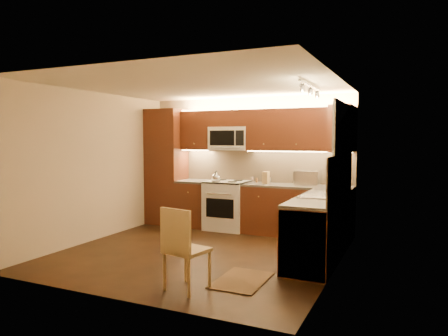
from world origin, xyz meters
The scene contains 37 objects.
floor centered at (0.00, 0.00, 0.00)m, with size 4.00×4.00×0.01m, color black.
ceiling centered at (0.00, 0.00, 2.50)m, with size 4.00×4.00×0.01m, color beige.
wall_back centered at (0.00, 2.00, 1.25)m, with size 4.00×0.01×2.50m, color #C5B090.
wall_front centered at (0.00, -2.00, 1.25)m, with size 4.00×0.01×2.50m, color #C5B090.
wall_left centered at (-2.00, 0.00, 1.25)m, with size 0.01×4.00×2.50m, color #C5B090.
wall_right centered at (2.00, 0.00, 1.25)m, with size 0.01×4.00×2.50m, color #C5B090.
pantry centered at (-1.65, 1.70, 1.15)m, with size 0.70×0.60×2.30m, color #461A0F.
base_cab_back_left centered at (-0.99, 1.70, 0.43)m, with size 0.62×0.60×0.86m, color #461A0F.
counter_back_left centered at (-0.99, 1.70, 0.88)m, with size 0.62×0.60×0.04m, color #353330.
base_cab_back_right centered at (1.04, 1.70, 0.43)m, with size 1.92×0.60×0.86m, color #461A0F.
counter_back_right centered at (1.04, 1.70, 0.88)m, with size 1.92×0.60×0.04m, color #353330.
base_cab_right centered at (1.70, 0.40, 0.43)m, with size 0.60×2.00×0.86m, color #461A0F.
counter_right centered at (1.70, 0.40, 0.88)m, with size 0.60×2.00×0.04m, color #353330.
dishwasher centered at (1.70, -0.30, 0.43)m, with size 0.58×0.60×0.84m, color silver.
backsplash_back centered at (0.35, 1.99, 1.20)m, with size 3.30×0.02×0.60m, color tan.
backsplash_right centered at (1.99, 0.40, 1.20)m, with size 0.02×2.00×0.60m, color tan.
upper_cab_back_left centered at (-0.99, 1.82, 1.88)m, with size 0.62×0.35×0.75m, color #461A0F.
upper_cab_back_right centered at (1.04, 1.82, 1.88)m, with size 1.92×0.35×0.75m, color #461A0F.
upper_cab_bridge centered at (-0.30, 1.82, 2.09)m, with size 0.76×0.35×0.31m, color #461A0F.
upper_cab_right_corner centered at (1.82, 1.40, 1.88)m, with size 0.35×0.50×0.75m, color #461A0F.
stove centered at (-0.30, 1.68, 0.46)m, with size 0.76×0.65×0.92m, color silver, non-canonical shape.
microwave centered at (-0.30, 1.81, 1.72)m, with size 0.76×0.38×0.44m, color silver, non-canonical shape.
window_frame centered at (1.99, 0.55, 1.60)m, with size 0.03×1.44×1.24m, color silver.
window_blinds centered at (1.97, 0.55, 1.60)m, with size 0.02×1.36×1.16m, color silver.
sink centered at (1.70, 0.55, 0.98)m, with size 0.52×0.86×0.15m, color silver, non-canonical shape.
faucet centered at (1.88, 0.55, 1.05)m, with size 0.20×0.04×0.30m, color silver, non-canonical shape.
track_light_bar centered at (1.55, 0.40, 2.46)m, with size 0.04×1.20×0.03m, color silver.
kettle centered at (-0.44, 1.48, 1.02)m, with size 0.18×0.18×0.21m, color silver, non-canonical shape.
toaster_oven centered at (1.21, 1.77, 1.03)m, with size 0.42×0.32×0.25m, color silver.
knife_block centered at (0.45, 1.73, 1.01)m, with size 0.10×0.16×0.22m, color olive.
spice_jar_a centered at (0.14, 1.89, 0.95)m, with size 0.05×0.05×0.10m, color silver.
spice_jar_b centered at (0.23, 1.84, 0.94)m, with size 0.04×0.04×0.08m, color brown.
spice_jar_c centered at (0.47, 1.92, 0.95)m, with size 0.04×0.04×0.10m, color silver.
spice_jar_d centered at (0.42, 1.92, 0.94)m, with size 0.04×0.04×0.08m, color brown.
soap_bottle centered at (1.92, 1.21, 0.99)m, with size 0.08×0.08×0.18m, color silver.
rug centered at (1.05, -0.90, 0.01)m, with size 0.57×0.85×0.01m, color black.
dining_chair centered at (0.59, -1.42, 0.48)m, with size 0.42×0.42×0.95m, color olive, non-canonical shape.
Camera 1 is at (2.91, -5.49, 1.71)m, focal length 33.58 mm.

